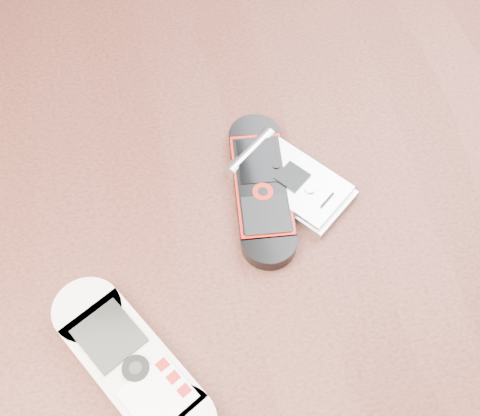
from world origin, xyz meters
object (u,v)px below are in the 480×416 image
table (235,269)px  motorola_razr (295,183)px  nokia_black_red (261,187)px  nokia_white (132,366)px

table → motorola_razr: 0.13m
nokia_black_red → motorola_razr: bearing=2.3°
nokia_white → motorola_razr: bearing=10.1°
nokia_white → motorola_razr: nokia_white is taller
nokia_black_red → motorola_razr: 0.03m
nokia_black_red → motorola_razr: (0.03, -0.00, 0.00)m
table → nokia_white: bearing=-130.4°
nokia_white → nokia_black_red: (0.12, 0.13, -0.00)m
table → nokia_black_red: (0.03, 0.02, 0.11)m
nokia_white → nokia_black_red: nokia_white is taller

